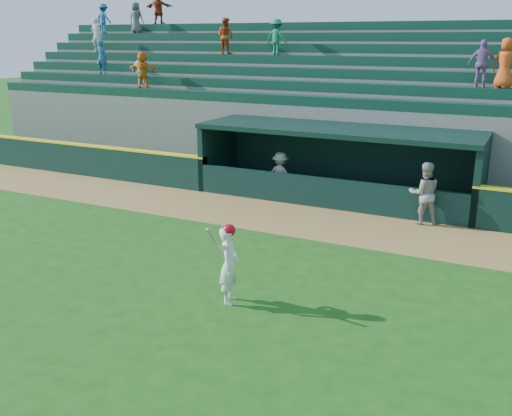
# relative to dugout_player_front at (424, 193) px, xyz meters

# --- Properties ---
(ground) EXTENTS (120.00, 120.00, 0.00)m
(ground) POSITION_rel_dugout_player_front_xyz_m (-3.21, -6.27, -0.93)
(ground) COLOR #194C13
(ground) RESTS_ON ground
(warning_track) EXTENTS (40.00, 3.00, 0.01)m
(warning_track) POSITION_rel_dugout_player_front_xyz_m (-3.21, -1.37, -0.92)
(warning_track) COLOR olive
(warning_track) RESTS_ON ground
(field_wall_left) EXTENTS (15.50, 0.30, 1.20)m
(field_wall_left) POSITION_rel_dugout_player_front_xyz_m (-15.46, 0.28, -0.33)
(field_wall_left) COLOR black
(field_wall_left) RESTS_ON ground
(wall_stripe_left) EXTENTS (15.50, 0.32, 0.06)m
(wall_stripe_left) POSITION_rel_dugout_player_front_xyz_m (-15.46, 0.28, 0.30)
(wall_stripe_left) COLOR yellow
(wall_stripe_left) RESTS_ON field_wall_left
(dugout_player_front) EXTENTS (1.11, 1.00, 1.86)m
(dugout_player_front) POSITION_rel_dugout_player_front_xyz_m (0.00, 0.00, 0.00)
(dugout_player_front) COLOR #979792
(dugout_player_front) RESTS_ON ground
(dugout_player_inside) EXTENTS (1.07, 0.69, 1.57)m
(dugout_player_inside) POSITION_rel_dugout_player_front_xyz_m (-4.98, 0.79, -0.14)
(dugout_player_inside) COLOR #9D9E99
(dugout_player_inside) RESTS_ON ground
(dugout) EXTENTS (9.40, 2.80, 2.46)m
(dugout) POSITION_rel_dugout_player_front_xyz_m (-3.21, 1.74, 0.43)
(dugout) COLOR slate
(dugout) RESTS_ON ground
(stands) EXTENTS (34.50, 6.28, 7.54)m
(stands) POSITION_rel_dugout_player_front_xyz_m (-3.25, 6.30, 1.47)
(stands) COLOR slate
(stands) RESTS_ON ground
(batter_at_plate) EXTENTS (0.56, 0.82, 1.73)m
(batter_at_plate) POSITION_rel_dugout_player_front_xyz_m (-2.58, -7.16, -0.06)
(batter_at_plate) COLOR white
(batter_at_plate) RESTS_ON ground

